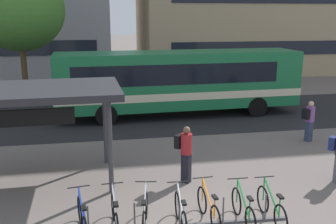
{
  "coord_description": "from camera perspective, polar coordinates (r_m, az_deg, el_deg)",
  "views": [
    {
      "loc": [
        -2.21,
        -7.45,
        4.89
      ],
      "look_at": [
        0.13,
        5.38,
        1.66
      ],
      "focal_mm": 41.46,
      "sensor_mm": 36.0,
      "label": 1
    }
  ],
  "objects": [
    {
      "name": "transit_shelter",
      "position": [
        11.83,
        -21.35,
        2.33
      ],
      "size": [
        5.92,
        3.35,
        2.9
      ],
      "rotation": [
        0.0,
        0.0,
        0.04
      ],
      "color": "#38383D",
      "rests_on": "ground"
    },
    {
      "name": "bus_lane_asphalt",
      "position": [
        19.47,
        -3.48,
        -0.65
      ],
      "size": [
        80.0,
        7.2,
        0.01
      ],
      "primitive_type": "cube",
      "color": "#232326",
      "rests_on": "ground"
    },
    {
      "name": "bike_rack",
      "position": [
        9.61,
        1.7,
        -16.07
      ],
      "size": [
        5.31,
        0.32,
        0.7
      ],
      "rotation": [
        0.0,
        0.0,
        -0.04
      ],
      "color": "#47474C",
      "rests_on": "ground"
    },
    {
      "name": "parked_bicycle_green_5",
      "position": [
        9.73,
        10.99,
        -13.94
      ],
      "size": [
        0.52,
        1.72,
        0.99
      ],
      "rotation": [
        0.0,
        0.0,
        1.54
      ],
      "color": "black",
      "rests_on": "ground"
    },
    {
      "name": "street_tree_0",
      "position": [
        23.2,
        -21.05,
        13.92
      ],
      "size": [
        4.88,
        4.88,
        7.54
      ],
      "color": "brown",
      "rests_on": "ground"
    },
    {
      "name": "parked_bicycle_silver_2",
      "position": [
        9.41,
        -3.4,
        -14.73
      ],
      "size": [
        0.52,
        1.7,
        0.99
      ],
      "rotation": [
        0.0,
        0.0,
        1.39
      ],
      "color": "black",
      "rests_on": "ground"
    },
    {
      "name": "parked_bicycle_green_6",
      "position": [
        9.97,
        14.95,
        -13.45
      ],
      "size": [
        0.52,
        1.72,
        0.99
      ],
      "rotation": [
        0.0,
        0.0,
        1.56
      ],
      "color": "black",
      "rests_on": "ground"
    },
    {
      "name": "parked_bicycle_silver_1",
      "position": [
        9.4,
        -7.8,
        -14.87
      ],
      "size": [
        0.52,
        1.72,
        0.99
      ],
      "rotation": [
        0.0,
        0.0,
        1.61
      ],
      "color": "black",
      "rests_on": "ground"
    },
    {
      "name": "parked_bicycle_blue_0",
      "position": [
        9.37,
        -12.45,
        -15.2
      ],
      "size": [
        0.52,
        1.71,
        0.99
      ],
      "rotation": [
        0.0,
        0.0,
        1.73
      ],
      "color": "black",
      "rests_on": "ground"
    },
    {
      "name": "city_bus",
      "position": [
        19.4,
        1.8,
        4.66
      ],
      "size": [
        12.11,
        3.03,
        3.2
      ],
      "rotation": [
        0.0,
        0.0,
        0.04
      ],
      "color": "#196B3D",
      "rests_on": "ground"
    },
    {
      "name": "commuter_black_pack_2",
      "position": [
        16.35,
        20.06,
        -0.89
      ],
      "size": [
        0.6,
        0.47,
        1.65
      ],
      "rotation": [
        0.0,
        0.0,
        0.36
      ],
      "color": "#2D3851",
      "rests_on": "ground"
    },
    {
      "name": "commuter_black_pack_0",
      "position": [
        11.59,
        2.56,
        -5.64
      ],
      "size": [
        0.59,
        0.58,
        1.75
      ],
      "rotation": [
        0.0,
        0.0,
        5.55
      ],
      "color": "black",
      "rests_on": "ground"
    },
    {
      "name": "parked_bicycle_orange_4",
      "position": [
        9.67,
        5.98,
        -13.93
      ],
      "size": [
        0.52,
        1.72,
        0.99
      ],
      "rotation": [
        0.0,
        0.0,
        1.62
      ],
      "color": "black",
      "rests_on": "ground"
    },
    {
      "name": "parked_bicycle_silver_3",
      "position": [
        9.39,
        1.88,
        -14.76
      ],
      "size": [
        0.52,
        1.72,
        0.99
      ],
      "rotation": [
        0.0,
        0.0,
        1.52
      ],
      "color": "black",
      "rests_on": "ground"
    }
  ]
}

